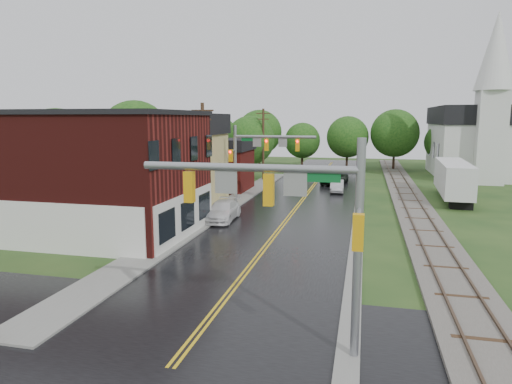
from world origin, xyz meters
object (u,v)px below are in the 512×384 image
(sedan_silver, at_px, (337,186))
(semi_trailer, at_px, (453,178))
(utility_pole_b, at_px, (203,157))
(pickup_white, at_px, (223,211))
(brick_building, at_px, (89,173))
(tree_left_a, at_px, (59,150))
(traffic_signal_near, at_px, (292,207))
(suv_dark, at_px, (334,178))
(tree_left_e, at_px, (251,141))
(traffic_signal_far, at_px, (258,151))
(church, at_px, (476,133))
(utility_pole_c, at_px, (263,143))
(tree_left_c, at_px, (199,146))
(tree_left_b, at_px, (136,138))

(sedan_silver, bearing_deg, semi_trailer, -14.57)
(utility_pole_b, distance_m, pickup_white, 4.67)
(brick_building, bearing_deg, tree_left_a, 136.87)
(traffic_signal_near, relative_size, utility_pole_b, 0.82)
(traffic_signal_near, xyz_separation_m, suv_dark, (-1.23, 40.43, -4.18))
(tree_left_e, relative_size, semi_trailer, 0.70)
(brick_building, xyz_separation_m, traffic_signal_far, (9.01, 12.00, 0.82))
(utility_pole_b, xyz_separation_m, suv_dark, (9.05, 20.43, -3.93))
(church, distance_m, utility_pole_c, 28.54)
(brick_building, relative_size, pickup_white, 2.82)
(traffic_signal_far, distance_m, semi_trailer, 19.07)
(suv_dark, relative_size, sedan_silver, 1.44)
(church, distance_m, tree_left_c, 36.59)
(traffic_signal_near, xyz_separation_m, semi_trailer, (10.54, 32.09, -2.77))
(church, relative_size, sedan_silver, 5.07)
(traffic_signal_near, xyz_separation_m, tree_left_e, (-12.32, 43.90, -0.16))
(utility_pole_c, xyz_separation_m, pickup_white, (2.00, -23.39, -3.98))
(sedan_silver, xyz_separation_m, pickup_white, (-7.74, -15.84, 0.09))
(utility_pole_b, height_order, utility_pole_c, same)
(tree_left_b, xyz_separation_m, sedan_silver, (20.79, 4.55, -5.07))
(church, xyz_separation_m, tree_left_b, (-37.85, -21.84, -0.12))
(tree_left_c, bearing_deg, utility_pole_b, -68.51)
(brick_building, distance_m, traffic_signal_far, 15.03)
(traffic_signal_near, relative_size, traffic_signal_far, 1.00)
(tree_left_c, height_order, semi_trailer, tree_left_c)
(utility_pole_c, relative_size, sedan_silver, 2.28)
(utility_pole_c, bearing_deg, brick_building, -101.09)
(tree_left_b, relative_size, semi_trailer, 0.83)
(brick_building, bearing_deg, pickup_white, 36.12)
(semi_trailer, bearing_deg, sedan_silver, 167.98)
(traffic_signal_near, bearing_deg, tree_left_c, 114.56)
(pickup_white, bearing_deg, church, 51.31)
(sedan_silver, bearing_deg, utility_pole_c, 139.68)
(tree_left_a, bearing_deg, church, 38.63)
(church, height_order, tree_left_b, church)
(traffic_signal_far, distance_m, utility_pole_c, 17.33)
(semi_trailer, bearing_deg, tree_left_b, -176.06)
(traffic_signal_far, relative_size, tree_left_a, 0.85)
(suv_dark, bearing_deg, tree_left_b, -145.33)
(tree_left_a, bearing_deg, traffic_signal_near, -40.47)
(suv_dark, bearing_deg, utility_pole_b, -106.87)
(utility_pole_c, xyz_separation_m, tree_left_e, (-2.05, 1.90, 0.09))
(brick_building, xyz_separation_m, utility_pole_b, (5.68, 7.00, 0.57))
(utility_pole_b, relative_size, tree_left_a, 1.04)
(traffic_signal_near, height_order, tree_left_b, tree_left_b)
(utility_pole_b, xyz_separation_m, tree_left_b, (-11.05, 9.90, 1.00))
(church, bearing_deg, suv_dark, -147.50)
(suv_dark, distance_m, pickup_white, 22.93)
(traffic_signal_near, height_order, semi_trailer, traffic_signal_near)
(sedan_silver, bearing_deg, suv_dark, 94.12)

